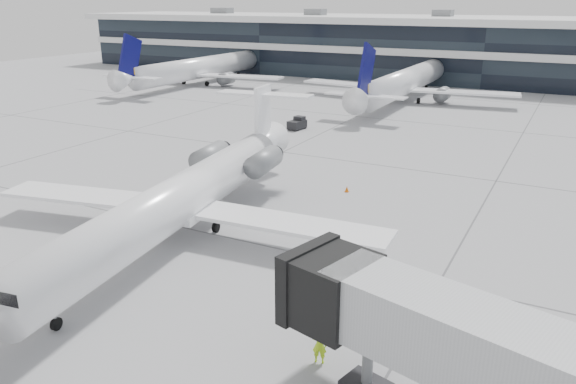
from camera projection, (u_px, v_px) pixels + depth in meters
The scene contains 9 objects.
ground at pixel (273, 247), 33.92m from camera, with size 220.00×220.00×0.00m, color gray.
terminal at pixel (494, 53), 100.98m from camera, with size 170.00×22.00×10.00m, color black.
bg_jet_left at pixel (202, 84), 99.73m from camera, with size 32.00×40.00×9.60m, color white, non-canonical shape.
bg_jet_center at pixel (405, 100), 83.50m from camera, with size 32.00×40.00×9.60m, color white, non-canonical shape.
regional_jet at pixel (182, 197), 34.75m from camera, with size 26.46×33.02×7.63m.
jet_bridge at pixel (550, 379), 15.97m from camera, with size 16.79×7.20×5.45m.
ramp_worker at pixel (319, 345), 22.95m from camera, with size 0.60×0.40×1.65m, color #B6F219.
traffic_cone at pixel (347, 189), 43.64m from camera, with size 0.38×0.38×0.49m.
far_tug at pixel (297, 124), 64.58m from camera, with size 1.65×2.43×1.44m.
Camera 1 is at (15.20, -27.01, 14.22)m, focal length 35.00 mm.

